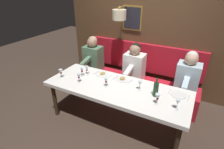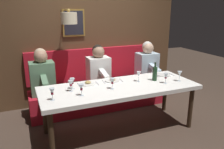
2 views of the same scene
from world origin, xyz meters
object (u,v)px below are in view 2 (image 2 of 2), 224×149
wine_glass_7 (112,81)px  wine_bottle (155,73)px  diner_middle (42,74)px  dining_table (120,90)px  diner_nearest (147,63)px  wine_glass_1 (71,84)px  wine_glass_3 (166,76)px  wine_glass_0 (52,92)px  wine_glass_4 (139,74)px  wine_glass_6 (81,88)px  wine_glass_2 (180,74)px  wine_glass_5 (72,81)px  diner_near (98,68)px

wine_glass_7 → wine_bottle: 0.80m
diner_middle → wine_glass_7: (-0.95, -0.88, 0.04)m
dining_table → diner_nearest: bearing=-48.6°
diner_nearest → wine_glass_1: diner_nearest is taller
diner_nearest → wine_glass_3: size_ratio=4.82×
wine_glass_3 → wine_glass_7: size_ratio=1.00×
wine_glass_0 → wine_glass_4: bearing=-79.4°
wine_glass_6 → wine_glass_3: bearing=-89.6°
dining_table → wine_bottle: size_ratio=7.93×
wine_bottle → wine_glass_7: bearing=98.0°
wine_glass_2 → wine_glass_5: bearing=80.0°
diner_near → wine_bottle: (-0.84, -0.67, 0.04)m
wine_glass_4 → wine_glass_1: bearing=91.5°
wine_glass_5 → wine_glass_7: size_ratio=1.00×
dining_table → wine_glass_0: bearing=99.7°
wine_glass_6 → wine_glass_0: bearing=92.3°
wine_glass_0 → wine_glass_5: size_ratio=1.00×
dining_table → wine_glass_1: bearing=85.4°
diner_near → wine_glass_6: diner_near is taller
wine_glass_4 → wine_glass_2: bearing=-110.6°
dining_table → wine_glass_1: 0.75m
wine_bottle → wine_glass_2: bearing=-118.0°
diner_nearest → wine_glass_6: bearing=122.5°
wine_glass_6 → wine_bottle: wine_bottle is taller
diner_middle → dining_table: bearing=-130.6°
dining_table → wine_glass_0: size_ratio=14.51×
wine_glass_6 → diner_middle: bearing=20.8°
dining_table → wine_glass_1: (0.06, 0.73, 0.18)m
wine_glass_2 → wine_glass_4: (0.23, 0.61, 0.00)m
diner_middle → wine_glass_3: diner_middle is taller
wine_glass_2 → wine_glass_6: size_ratio=1.00×
diner_nearest → wine_glass_0: size_ratio=4.82×
wine_glass_3 → wine_glass_4: 0.42m
wine_glass_2 → wine_glass_3: 0.27m
dining_table → diner_near: bearing=1.9°
diner_nearest → wine_glass_7: bearing=129.7°
wine_glass_0 → wine_glass_5: bearing=-45.9°
diner_near → wine_bottle: 1.08m
wine_glass_4 → dining_table: bearing=103.1°
wine_glass_3 → wine_glass_7: (0.08, 0.87, -0.00)m
diner_nearest → wine_glass_5: bearing=113.5°
wine_glass_5 → wine_glass_6: (-0.31, -0.05, -0.00)m
diner_near → wine_glass_3: 1.27m
diner_near → wine_glass_2: (-1.03, -1.01, 0.04)m
dining_table → wine_glass_2: wine_glass_2 is taller
wine_glass_4 → wine_bottle: 0.27m
wine_glass_1 → wine_glass_5: (0.09, -0.04, 0.00)m
wine_glass_5 → diner_near: bearing=-41.8°
wine_glass_5 → wine_glass_6: bearing=-170.7°
wine_glass_0 → wine_glass_1: 0.37m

